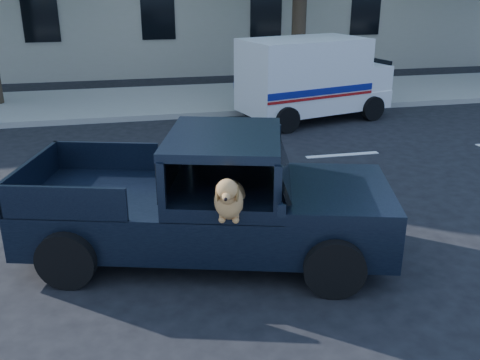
# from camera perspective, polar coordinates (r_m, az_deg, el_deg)

# --- Properties ---
(ground) EXTENTS (120.00, 120.00, 0.00)m
(ground) POSITION_cam_1_polar(r_m,az_deg,el_deg) (7.50, -7.79, -7.36)
(ground) COLOR black
(ground) RESTS_ON ground
(far_sidewalk) EXTENTS (60.00, 4.00, 0.15)m
(far_sidewalk) POSITION_cam_1_polar(r_m,az_deg,el_deg) (16.18, -10.76, 8.18)
(far_sidewalk) COLOR gray
(far_sidewalk) RESTS_ON ground
(lane_stripes) EXTENTS (21.60, 0.14, 0.01)m
(lane_stripes) POSITION_cam_1_polar(r_m,az_deg,el_deg) (10.88, 1.12, 1.99)
(lane_stripes) COLOR silver
(lane_stripes) RESTS_ON ground
(pickup_truck) EXTENTS (5.03, 3.08, 1.69)m
(pickup_truck) POSITION_cam_1_polar(r_m,az_deg,el_deg) (7.10, -4.09, -3.78)
(pickup_truck) COLOR black
(pickup_truck) RESTS_ON ground
(mail_truck) EXTENTS (4.13, 2.74, 2.09)m
(mail_truck) POSITION_cam_1_polar(r_m,az_deg,el_deg) (14.18, 7.59, 10.06)
(mail_truck) COLOR silver
(mail_truck) RESTS_ON ground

